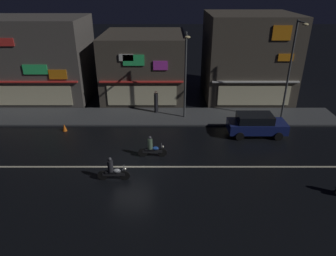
{
  "coord_description": "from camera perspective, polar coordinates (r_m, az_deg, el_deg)",
  "views": [
    {
      "loc": [
        2.33,
        -16.29,
        10.59
      ],
      "look_at": [
        2.24,
        3.6,
        0.98
      ],
      "focal_mm": 32.74,
      "sensor_mm": 36.0,
      "label": 1
    }
  ],
  "objects": [
    {
      "name": "ground_plane",
      "position": [
        19.57,
        -6.68,
        -7.18
      ],
      "size": [
        140.0,
        140.0,
        0.0
      ],
      "primitive_type": "plane",
      "color": "black"
    },
    {
      "name": "lane_divider_stripe",
      "position": [
        19.57,
        -6.69,
        -7.17
      ],
      "size": [
        31.69,
        0.16,
        0.01
      ],
      "primitive_type": "cube",
      "color": "beige",
      "rests_on": "ground"
    },
    {
      "name": "sidewalk_far",
      "position": [
        26.36,
        -4.85,
        2.16
      ],
      "size": [
        33.35,
        3.65,
        0.14
      ],
      "primitive_type": "cube",
      "color": "#424447",
      "rests_on": "ground"
    },
    {
      "name": "storefront_left_block",
      "position": [
        30.96,
        -4.16,
        11.61
      ],
      "size": [
        7.74,
        8.27,
        6.1
      ],
      "color": "#4C443A",
      "rests_on": "ground"
    },
    {
      "name": "storefront_center_block",
      "position": [
        32.5,
        -22.57,
        11.82
      ],
      "size": [
        9.3,
        6.97,
        7.63
      ],
      "color": "#56514C",
      "rests_on": "ground"
    },
    {
      "name": "storefront_right_block",
      "position": [
        31.35,
        14.79,
        12.74
      ],
      "size": [
        8.03,
        7.72,
        7.92
      ],
      "color": "#4C443A",
      "rests_on": "ground"
    },
    {
      "name": "streetlamp_mid",
      "position": [
        24.51,
        3.54,
        10.78
      ],
      "size": [
        0.44,
        1.64,
        6.98
      ],
      "color": "#47494C",
      "rests_on": "sidewalk_far"
    },
    {
      "name": "streetlamp_east",
      "position": [
        25.9,
        22.22,
        10.84
      ],
      "size": [
        0.44,
        1.64,
        7.89
      ],
      "color": "#47494C",
      "rests_on": "sidewalk_far"
    },
    {
      "name": "pedestrian_on_sidewalk",
      "position": [
        26.67,
        -2.01,
        4.79
      ],
      "size": [
        0.34,
        0.34,
        1.94
      ],
      "rotation": [
        0.0,
        0.0,
        3.31
      ],
      "color": "#232328",
      "rests_on": "sidewalk_far"
    },
    {
      "name": "parked_car_near_kerb",
      "position": [
        23.87,
        16.32,
        0.64
      ],
      "size": [
        4.3,
        1.98,
        1.67
      ],
      "rotation": [
        0.0,
        0.0,
        3.14
      ],
      "color": "navy",
      "rests_on": "ground"
    },
    {
      "name": "motorcycle_lead",
      "position": [
        20.22,
        -2.85,
        -3.76
      ],
      "size": [
        1.9,
        0.6,
        1.52
      ],
      "rotation": [
        0.0,
        0.0,
        0.13
      ],
      "color": "black",
      "rests_on": "ground"
    },
    {
      "name": "motorcycle_following",
      "position": [
        18.23,
        -10.1,
        -7.8
      ],
      "size": [
        1.9,
        0.6,
        1.52
      ],
      "rotation": [
        0.0,
        0.0,
        3.16
      ],
      "color": "black",
      "rests_on": "ground"
    },
    {
      "name": "traffic_cone",
      "position": [
        25.11,
        -18.5,
        0.11
      ],
      "size": [
        0.36,
        0.36,
        0.55
      ],
      "primitive_type": "cone",
      "color": "orange",
      "rests_on": "ground"
    }
  ]
}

